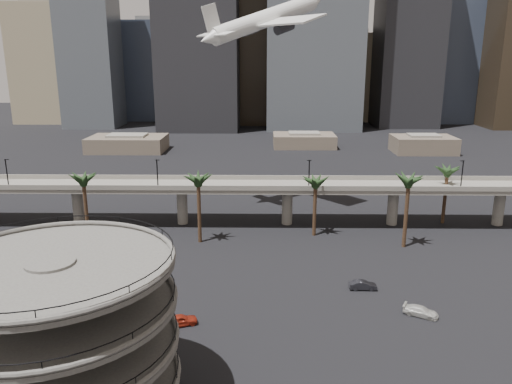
{
  "coord_description": "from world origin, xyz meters",
  "views": [
    {
      "loc": [
        5.92,
        -44.88,
        33.69
      ],
      "look_at": [
        4.87,
        28.0,
        14.14
      ],
      "focal_mm": 35.0,
      "sensor_mm": 36.0,
      "label": 1
    }
  ],
  "objects_px": {
    "parking_ramp": "(57,326)",
    "car_b": "(363,285)",
    "car_c": "(421,311)",
    "airborne_jet": "(266,20)",
    "overpass": "(234,190)",
    "car_a": "(180,320)"
  },
  "relations": [
    {
      "from": "car_c",
      "to": "overpass",
      "type": "bearing_deg",
      "value": 62.97
    },
    {
      "from": "airborne_jet",
      "to": "car_c",
      "type": "height_order",
      "value": "airborne_jet"
    },
    {
      "from": "parking_ramp",
      "to": "overpass",
      "type": "relative_size",
      "value": 0.17
    },
    {
      "from": "parking_ramp",
      "to": "car_c",
      "type": "height_order",
      "value": "parking_ramp"
    },
    {
      "from": "overpass",
      "to": "car_b",
      "type": "distance_m",
      "value": 37.9
    },
    {
      "from": "parking_ramp",
      "to": "car_b",
      "type": "height_order",
      "value": "parking_ramp"
    },
    {
      "from": "parking_ramp",
      "to": "airborne_jet",
      "type": "height_order",
      "value": "airborne_jet"
    },
    {
      "from": "airborne_jet",
      "to": "car_c",
      "type": "relative_size",
      "value": 6.56
    },
    {
      "from": "overpass",
      "to": "car_c",
      "type": "bearing_deg",
      "value": -54.79
    },
    {
      "from": "car_c",
      "to": "airborne_jet",
      "type": "bearing_deg",
      "value": 47.95
    },
    {
      "from": "parking_ramp",
      "to": "car_c",
      "type": "relative_size",
      "value": 4.82
    },
    {
      "from": "airborne_jet",
      "to": "car_c",
      "type": "xyz_separation_m",
      "value": [
        20.96,
        -57.03,
        -41.48
      ]
    },
    {
      "from": "overpass",
      "to": "car_a",
      "type": "height_order",
      "value": "overpass"
    },
    {
      "from": "parking_ramp",
      "to": "car_a",
      "type": "distance_m",
      "value": 21.22
    },
    {
      "from": "overpass",
      "to": "car_c",
      "type": "relative_size",
      "value": 28.22
    },
    {
      "from": "car_b",
      "to": "parking_ramp",
      "type": "bearing_deg",
      "value": 130.34
    },
    {
      "from": "airborne_jet",
      "to": "car_b",
      "type": "xyz_separation_m",
      "value": [
        14.68,
        -49.13,
        -41.46
      ]
    },
    {
      "from": "parking_ramp",
      "to": "car_a",
      "type": "height_order",
      "value": "parking_ramp"
    },
    {
      "from": "parking_ramp",
      "to": "car_a",
      "type": "relative_size",
      "value": 5.04
    },
    {
      "from": "parking_ramp",
      "to": "overpass",
      "type": "bearing_deg",
      "value": 77.57
    },
    {
      "from": "car_b",
      "to": "airborne_jet",
      "type": "bearing_deg",
      "value": 17.36
    },
    {
      "from": "car_b",
      "to": "car_a",
      "type": "bearing_deg",
      "value": 113.51
    }
  ]
}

